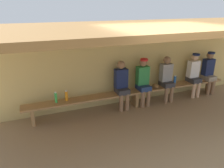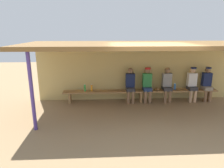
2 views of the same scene
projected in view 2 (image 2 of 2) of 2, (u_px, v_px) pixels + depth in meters
name	position (u px, v px, depth m)	size (l,w,h in m)	color
ground_plane	(150.00, 118.00, 6.30)	(24.00, 24.00, 0.00)	#937754
back_wall	(139.00, 72.00, 7.94)	(8.00, 0.20, 2.20)	tan
dugout_roof	(148.00, 45.00, 6.39)	(8.00, 2.80, 0.12)	brown
support_post	(32.00, 92.00, 5.31)	(0.10, 0.10, 2.20)	#4C388C
bench	(141.00, 92.00, 7.69)	(6.00, 0.36, 0.46)	#9E7547
player_near_post	(192.00, 83.00, 7.70)	(0.34, 0.42, 1.34)	#333338
player_with_sunglasses	(147.00, 83.00, 7.62)	(0.34, 0.42, 1.34)	navy
player_shirtless_tan	(130.00, 84.00, 7.59)	(0.34, 0.42, 1.34)	#333338
player_rightmost	(167.00, 83.00, 7.66)	(0.34, 0.42, 1.34)	#333338
player_middle	(207.00, 82.00, 7.73)	(0.34, 0.42, 1.34)	gray
water_bottle_blue	(92.00, 88.00, 7.58)	(0.07, 0.07, 0.27)	orange
water_bottle_orange	(85.00, 88.00, 7.55)	(0.06, 0.06, 0.28)	green
water_bottle_green	(175.00, 86.00, 7.75)	(0.07, 0.07, 0.27)	blue
baseball_glove_worn	(157.00, 89.00, 7.70)	(0.24, 0.17, 0.09)	olive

